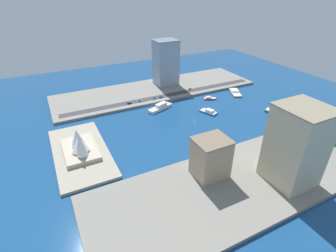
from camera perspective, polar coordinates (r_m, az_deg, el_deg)
ground_plane at (r=243.66m, az=5.99°, el=1.08°), size 440.00×440.00×0.00m
quay_west at (r=189.00m, az=20.18°, el=-9.83°), size 70.00×240.00×2.49m
quay_east at (r=311.91m, az=-2.49°, el=8.04°), size 70.00×240.00×2.49m
peninsula_point at (r=209.09m, az=-18.81°, el=-5.47°), size 84.66×39.15×2.00m
road_strip at (r=291.68m, az=-0.56°, el=6.77°), size 9.03×228.00×0.15m
catamaran_blue at (r=260.28m, az=9.04°, el=3.17°), size 18.78×13.83×3.97m
tugboat_red at (r=291.81m, az=9.21°, el=6.10°), size 9.98×14.70×3.33m
ferry_white_commuter at (r=264.75m, az=-1.75°, el=4.19°), size 16.68×29.96×6.00m
ferry_green_doubledeck at (r=276.99m, az=23.22°, el=2.86°), size 24.59×16.00×6.08m
barge_flat_brown at (r=315.30m, az=14.66°, el=7.31°), size 28.41×20.03×3.20m
office_block_beige at (r=174.51m, az=26.58°, el=-3.92°), size 28.88×28.28×51.66m
tower_tall_glass at (r=319.40m, az=-0.50°, el=13.89°), size 23.13×27.68×53.48m
apartment_midrise_tan at (r=169.22m, az=9.44°, el=-6.90°), size 19.24×22.27×27.15m
suv_black at (r=273.90m, az=-8.62°, el=5.04°), size 2.05×4.49×1.46m
taxi_yellow_cab at (r=308.93m, az=4.83°, el=8.18°), size 1.95×5.22×1.61m
van_white at (r=278.26m, az=-6.35°, el=5.61°), size 1.99×4.45×1.56m
sedan_silver at (r=283.43m, az=-3.04°, el=6.22°), size 2.15×5.14×1.61m
hatchback_blue at (r=285.90m, az=-1.59°, el=6.45°), size 2.15×4.79×1.49m
traffic_light_waterfront at (r=295.37m, az=3.79°, el=7.90°), size 0.36×0.36×6.50m
opera_landmark at (r=204.25m, az=-19.11°, el=-3.80°), size 39.00×24.51×21.41m
park_tree_cluster at (r=198.57m, az=24.98°, el=-6.21°), size 8.04×21.32×10.22m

